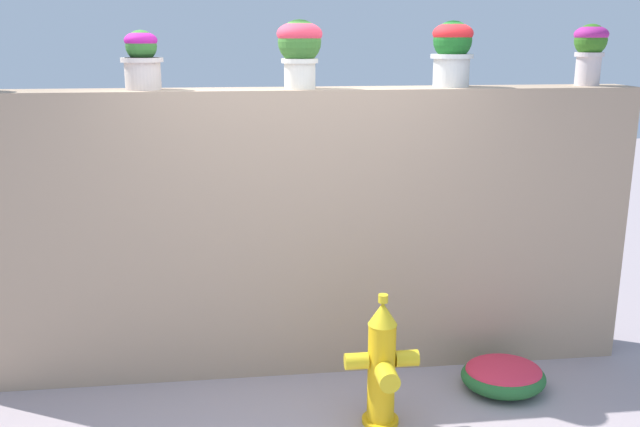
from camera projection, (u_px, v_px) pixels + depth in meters
stone_wall at (299, 233)px, 4.96m from camera, size 4.83×0.37×2.06m
potted_plant_1 at (142, 58)px, 4.55m from camera, size 0.28×0.28×0.39m
potted_plant_2 at (300, 46)px, 4.61m from camera, size 0.31×0.31×0.46m
potted_plant_3 at (452, 49)px, 4.80m from camera, size 0.30×0.30×0.45m
potted_plant_4 at (590, 47)px, 4.93m from camera, size 0.24×0.24×0.43m
fire_hydrant at (382, 366)px, 4.30m from camera, size 0.47×0.37×0.87m
flower_bush_left at (503, 375)px, 4.79m from camera, size 0.59×0.53×0.22m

